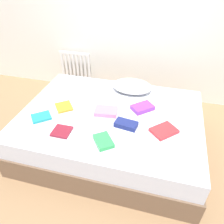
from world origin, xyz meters
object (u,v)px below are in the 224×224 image
Objects in this scene: bed at (111,130)px; pillow at (132,86)px; textbook_red at (164,131)px; textbook_pink at (106,111)px; radiator at (76,69)px; textbook_maroon at (62,131)px; textbook_white at (92,98)px; textbook_purple at (143,108)px; textbook_green at (103,141)px; textbook_orange at (64,107)px; textbook_teal at (41,117)px; textbook_navy at (126,124)px.

bed is 4.03× the size of pillow.
textbook_pink reaches higher than textbook_red.
textbook_red is at bearing -42.03° from radiator.
textbook_red is at bearing -56.65° from pillow.
radiator reaches higher than textbook_maroon.
textbook_red reaches higher than textbook_white.
radiator reaches higher than textbook_purple.
textbook_green reaches higher than textbook_white.
textbook_pink is (0.87, -1.21, 0.15)m from radiator.
textbook_maroon reaches higher than bed.
textbook_green is (0.44, -0.03, 0.01)m from textbook_maroon.
bed is at bearing 5.13° from textbook_pink.
textbook_red is at bearing 45.26° from textbook_orange.
textbook_purple reaches higher than bed.
textbook_teal is 0.28m from textbook_orange.
radiator reaches higher than textbook_navy.
textbook_green is 0.77m from textbook_teal.
textbook_navy is (0.91, 0.10, 0.01)m from textbook_teal.
pillow reaches higher than textbook_green.
textbook_green is at bearing -83.38° from bed.
radiator is at bearing 118.84° from textbook_pink.
textbook_pink is 0.33m from textbook_white.
radiator is 2.74× the size of textbook_green.
textbook_purple is at bearing 26.27° from bed.
textbook_navy is (-0.38, -0.01, 0.01)m from textbook_red.
textbook_teal is 0.99× the size of textbook_orange.
textbook_teal is at bearing -136.28° from pillow.
pillow is 0.57m from textbook_pink.
textbook_teal reaches higher than textbook_maroon.
textbook_pink is at bearing 54.58° from textbook_orange.
textbook_red is 0.98× the size of textbook_pink.
textbook_white is (-0.89, 0.38, -0.00)m from textbook_red.
bed is at bearing 55.46° from textbook_orange.
pillow is at bearing -32.57° from radiator.
textbook_pink is at bearing -2.27° from textbook_white.
textbook_orange is (0.15, 0.24, -0.00)m from textbook_teal.
radiator is 2.87× the size of textbook_orange.
bed is at bearing -104.67° from pillow.
textbook_purple is (-0.26, 0.32, 0.01)m from textbook_red.
textbook_maroon is 0.94× the size of textbook_white.
textbook_maroon is 0.53m from textbook_pink.
pillow is 2.19× the size of textbook_navy.
textbook_maroon is at bearing -131.53° from textbook_green.
textbook_green is at bearing -94.82° from pillow.
textbook_green is 1.05× the size of textbook_orange.
radiator is 1.18m from textbook_white.
textbook_pink is 1.26× the size of textbook_orange.
bed is at bearing 4.36° from textbook_white.
textbook_white is at bearing 131.00° from textbook_pink.
pillow is 0.82m from textbook_red.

